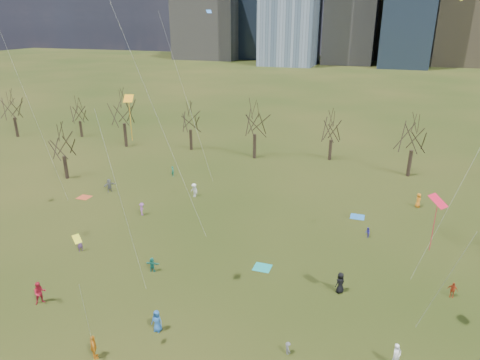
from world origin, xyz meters
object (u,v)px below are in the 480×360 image
(blanket_crimson, at_px, (84,197))
(person_4, at_px, (94,347))
(blanket_teal, at_px, (262,267))
(blanket_navy, at_px, (357,217))
(person_2, at_px, (40,293))
(person_1, at_px, (396,356))
(person_0, at_px, (157,321))

(blanket_crimson, distance_m, person_4, 29.90)
(blanket_teal, height_order, person_4, person_4)
(blanket_navy, distance_m, person_4, 32.54)
(person_4, bearing_deg, blanket_teal, -70.14)
(blanket_teal, distance_m, person_2, 19.13)
(blanket_crimson, height_order, person_1, person_1)
(blanket_navy, relative_size, blanket_crimson, 1.00)
(person_0, height_order, person_2, person_2)
(blanket_navy, relative_size, person_2, 0.81)
(blanket_navy, xyz_separation_m, person_4, (-15.31, -28.70, 0.91))
(person_2, bearing_deg, person_1, -44.80)
(person_1, xyz_separation_m, person_4, (-19.50, -5.79, -0.01))
(person_0, bearing_deg, blanket_crimson, 138.61)
(blanket_crimson, bearing_deg, person_1, -24.44)
(person_0, xyz_separation_m, person_1, (16.78, 1.97, 0.04))
(blanket_crimson, height_order, person_0, person_0)
(blanket_crimson, xyz_separation_m, person_0, (21.54, -19.39, 0.87))
(blanket_teal, bearing_deg, blanket_crimson, 162.09)
(person_1, bearing_deg, person_2, 140.32)
(blanket_navy, height_order, person_2, person_2)
(blanket_crimson, xyz_separation_m, person_1, (38.33, -17.42, 0.91))
(person_0, bearing_deg, blanket_navy, 63.75)
(blanket_teal, distance_m, person_4, 16.57)
(blanket_crimson, relative_size, person_4, 0.87)
(blanket_navy, distance_m, person_2, 34.15)
(person_1, bearing_deg, person_4, 152.49)
(blanket_teal, distance_m, person_0, 11.95)
(blanket_crimson, distance_m, person_1, 42.11)
(blanket_teal, relative_size, person_0, 0.90)
(person_0, height_order, person_4, person_4)
(person_0, xyz_separation_m, person_4, (-2.72, -3.82, 0.03))
(person_2, xyz_separation_m, person_4, (7.93, -3.69, -0.06))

